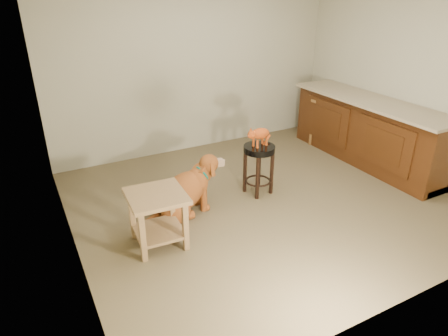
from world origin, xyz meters
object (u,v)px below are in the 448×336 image
side_table (158,211)px  tabby_kitten (259,134)px  padded_stool (259,160)px  wood_stool (327,122)px  golden_retriever (184,193)px

side_table → tabby_kitten: size_ratio=1.36×
padded_stool → wood_stool: size_ratio=0.83×
padded_stool → tabby_kitten: tabby_kitten is taller
padded_stool → wood_stool: bearing=24.7°
wood_stool → side_table: size_ratio=1.31×
wood_stool → tabby_kitten: (-1.86, -0.85, 0.39)m
side_table → golden_retriever: 0.64m
wood_stool → padded_stool: bearing=-155.3°
golden_retriever → tabby_kitten: bearing=-6.2°
side_table → tabby_kitten: (1.47, 0.46, 0.41)m
wood_stool → side_table: bearing=-158.5°
wood_stool → side_table: (-3.33, -1.31, -0.02)m
padded_stool → side_table: 1.55m
golden_retriever → tabby_kitten: tabby_kitten is taller
golden_retriever → padded_stool: bearing=-6.2°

